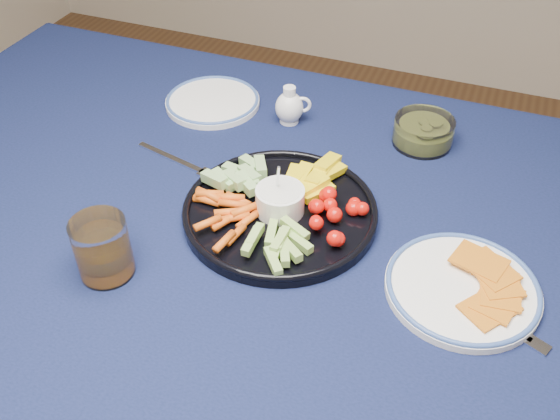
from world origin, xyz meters
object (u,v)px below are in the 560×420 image
(pickle_bowl, at_px, (423,133))
(creamer_pitcher, at_px, (290,107))
(dining_table, at_px, (272,274))
(side_plate_extra, at_px, (213,101))
(juice_tumbler, at_px, (103,251))
(cheese_plate, at_px, (463,286))
(crudite_platter, at_px, (279,208))

(pickle_bowl, bearing_deg, creamer_pitcher, -175.55)
(creamer_pitcher, bearing_deg, dining_table, -74.49)
(dining_table, distance_m, side_plate_extra, 0.43)
(pickle_bowl, bearing_deg, side_plate_extra, -177.61)
(creamer_pitcher, height_order, juice_tumbler, juice_tumbler)
(juice_tumbler, bearing_deg, side_plate_extra, 97.21)
(dining_table, height_order, juice_tumbler, juice_tumbler)
(side_plate_extra, bearing_deg, dining_table, -51.33)
(creamer_pitcher, bearing_deg, cheese_plate, -40.34)
(cheese_plate, bearing_deg, side_plate_extra, 149.26)
(side_plate_extra, bearing_deg, pickle_bowl, 2.39)
(creamer_pitcher, relative_size, cheese_plate, 0.35)
(creamer_pitcher, distance_m, juice_tumbler, 0.50)
(creamer_pitcher, bearing_deg, juice_tumbler, -102.81)
(side_plate_extra, bearing_deg, juice_tumbler, -82.79)
(pickle_bowl, distance_m, juice_tumbler, 0.63)
(crudite_platter, relative_size, cheese_plate, 1.44)
(creamer_pitcher, xyz_separation_m, side_plate_extra, (-0.17, 0.00, -0.03))
(crudite_platter, relative_size, juice_tumbler, 3.31)
(dining_table, relative_size, side_plate_extra, 8.56)
(creamer_pitcher, distance_m, cheese_plate, 0.51)
(creamer_pitcher, relative_size, side_plate_extra, 0.40)
(crudite_platter, bearing_deg, creamer_pitcher, 107.02)
(cheese_plate, relative_size, juice_tumbler, 2.31)
(dining_table, height_order, cheese_plate, cheese_plate)
(side_plate_extra, bearing_deg, cheese_plate, -30.74)
(dining_table, bearing_deg, juice_tumbler, -141.51)
(dining_table, xyz_separation_m, cheese_plate, (0.30, -0.01, 0.10))
(crudite_platter, xyz_separation_m, pickle_bowl, (0.18, 0.29, 0.01))
(dining_table, distance_m, crudite_platter, 0.12)
(creamer_pitcher, xyz_separation_m, juice_tumbler, (-0.11, -0.48, 0.01))
(crudite_platter, distance_m, juice_tumbler, 0.29)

